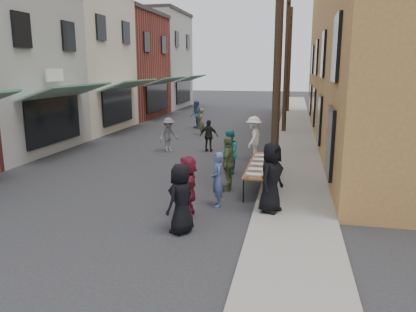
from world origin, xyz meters
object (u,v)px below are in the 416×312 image
at_px(utility_pole_far, 289,61).
at_px(guest_front_c, 229,152).
at_px(server, 271,177).
at_px(utility_pole_near, 278,49).
at_px(serving_table, 259,165).
at_px(catering_tray_sausage, 254,175).
at_px(utility_pole_mid, 287,58).
at_px(guest_front_a, 181,199).

distance_m(utility_pole_far, guest_front_c, 22.94).
bearing_deg(server, guest_front_c, 47.39).
bearing_deg(utility_pole_near, serving_table, 167.57).
bearing_deg(utility_pole_far, catering_tray_sausage, -91.12).
bearing_deg(server, utility_pole_near, 24.84).
xyz_separation_m(utility_pole_mid, utility_pole_far, (0.00, 12.00, 0.00)).
relative_size(catering_tray_sausage, guest_front_a, 0.29).
height_order(utility_pole_mid, serving_table, utility_pole_mid).
xyz_separation_m(utility_pole_mid, server, (0.05, -14.66, -3.45)).
relative_size(utility_pole_mid, utility_pole_far, 1.00).
bearing_deg(guest_front_a, serving_table, -176.37).
bearing_deg(utility_pole_mid, guest_front_c, -99.33).
distance_m(catering_tray_sausage, server, 1.27).
distance_m(utility_pole_far, server, 26.88).
xyz_separation_m(catering_tray_sausage, server, (0.55, -1.12, 0.26)).
xyz_separation_m(serving_table, catering_tray_sausage, (-0.00, -1.65, 0.08)).
bearing_deg(server, utility_pole_far, 23.87).
relative_size(utility_pole_mid, guest_front_c, 5.42).
xyz_separation_m(catering_tray_sausage, guest_front_c, (-1.24, 2.97, 0.04)).
height_order(catering_tray_sausage, guest_front_c, guest_front_c).
relative_size(utility_pole_near, serving_table, 2.25).
bearing_deg(serving_table, utility_pole_far, 88.80).
bearing_deg(utility_pole_near, catering_tray_sausage, -107.99).
bearing_deg(utility_pole_far, server, -89.89).
height_order(catering_tray_sausage, guest_front_a, guest_front_a).
relative_size(serving_table, guest_front_a, 2.34).
bearing_deg(guest_front_a, guest_front_c, -160.29).
xyz_separation_m(utility_pole_near, utility_pole_far, (0.00, 24.00, 0.00)).
height_order(utility_pole_mid, guest_front_c, utility_pole_mid).
distance_m(utility_pole_far, guest_front_a, 28.62).
height_order(guest_front_a, server, server).
relative_size(guest_front_a, server, 0.90).
bearing_deg(utility_pole_far, utility_pole_mid, -90.00).
distance_m(utility_pole_mid, catering_tray_sausage, 14.05).
relative_size(utility_pole_mid, server, 4.73).
height_order(utility_pole_near, utility_pole_mid, same).
relative_size(utility_pole_near, catering_tray_sausage, 18.00).
bearing_deg(guest_front_c, utility_pole_near, 42.15).
distance_m(catering_tray_sausage, guest_front_a, 3.15).
relative_size(utility_pole_mid, catering_tray_sausage, 18.00).
bearing_deg(serving_table, guest_front_c, 133.23).
relative_size(catering_tray_sausage, guest_front_c, 0.30).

